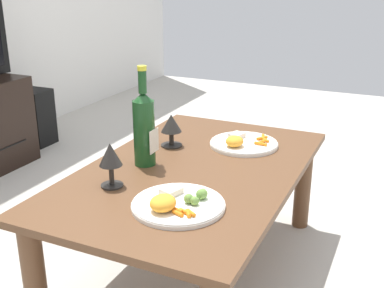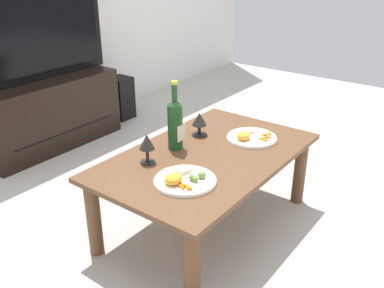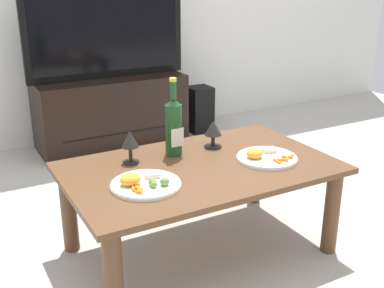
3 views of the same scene
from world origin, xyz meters
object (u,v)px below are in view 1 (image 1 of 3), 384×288
dinner_plate_left (177,203)px  goblet_right (171,125)px  floor_speaker (36,117)px  goblet_left (110,157)px  dinner_plate_right (243,143)px  wine_bottle (144,126)px  dining_table (193,186)px

dinner_plate_left → goblet_right: bearing=29.0°
floor_speaker → goblet_left: (-1.13, -1.36, 0.34)m
dinner_plate_right → goblet_right: bearing=114.8°
wine_bottle → goblet_right: size_ratio=2.73×
goblet_right → floor_speaker: bearing=62.6°
dining_table → dinner_plate_right: dinner_plate_right is taller
floor_speaker → dinner_plate_right: 1.74m
dinner_plate_left → floor_speaker: bearing=54.1°
dinner_plate_right → floor_speaker: bearing=70.1°
wine_bottle → dinner_plate_left: bearing=-135.0°
floor_speaker → dinner_plate_left: bearing=-126.0°
wine_bottle → floor_speaker: bearing=56.1°
dining_table → wine_bottle: wine_bottle is taller
dining_table → dinner_plate_right: size_ratio=4.28×
wine_bottle → goblet_right: (0.21, 0.00, -0.06)m
goblet_right → goblet_left: bearing=180.0°
dining_table → floor_speaker: (0.88, 1.53, -0.17)m
dining_table → goblet_right: 0.29m
dining_table → dinner_plate_left: size_ratio=4.17×
wine_bottle → goblet_right: 0.22m
goblet_left → goblet_right: goblet_left is taller
floor_speaker → goblet_left: bearing=-129.7°
wine_bottle → goblet_left: (-0.21, 0.00, -0.04)m
wine_bottle → goblet_left: size_ratio=2.42×
floor_speaker → dinner_plate_left: dinner_plate_left is taller
wine_bottle → goblet_left: 0.22m
dinner_plate_left → dining_table: bearing=16.1°
goblet_right → dinner_plate_left: 0.54m
dining_table → goblet_left: (-0.25, 0.17, 0.17)m
wine_bottle → goblet_left: wine_bottle is taller
floor_speaker → wine_bottle: (-0.92, -1.36, 0.38)m
dining_table → wine_bottle: bearing=103.2°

